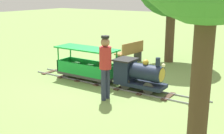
# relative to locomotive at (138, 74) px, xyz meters

# --- Properties ---
(ground_plane) EXTENTS (60.00, 60.00, 0.00)m
(ground_plane) POSITION_rel_locomotive_xyz_m (0.00, -1.00, -0.49)
(ground_plane) COLOR #75934C
(track) EXTENTS (0.67, 5.70, 0.04)m
(track) POSITION_rel_locomotive_xyz_m (0.00, -0.87, -0.47)
(track) COLOR gray
(track) RESTS_ON ground_plane
(locomotive) EXTENTS (0.63, 1.45, 0.96)m
(locomotive) POSITION_rel_locomotive_xyz_m (0.00, 0.00, 0.00)
(locomotive) COLOR #192338
(locomotive) RESTS_ON ground_plane
(passenger_car) EXTENTS (0.73, 2.00, 0.97)m
(passenger_car) POSITION_rel_locomotive_xyz_m (0.00, -1.77, -0.06)
(passenger_car) COLOR #3F3F3F
(passenger_car) RESTS_ON ground_plane
(conductor_person) EXTENTS (0.30, 0.30, 1.62)m
(conductor_person) POSITION_rel_locomotive_xyz_m (1.03, -0.35, 0.47)
(conductor_person) COLOR #282D47
(conductor_person) RESTS_ON ground_plane
(park_bench) EXTENTS (1.34, 0.55, 0.82)m
(park_bench) POSITION_rel_locomotive_xyz_m (-2.62, -1.77, -0.07)
(park_bench) COLOR olive
(park_bench) RESTS_ON ground_plane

